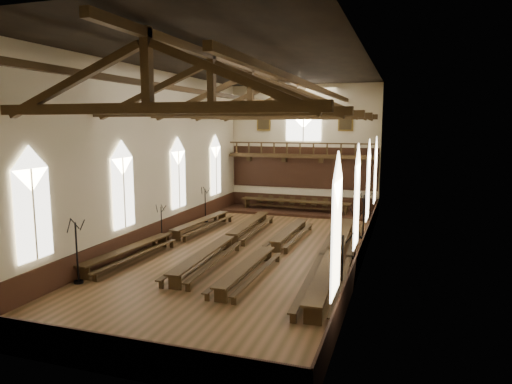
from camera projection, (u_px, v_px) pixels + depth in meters
The scene contains 21 objects.
ground at pixel (251, 252), 24.93m from camera, with size 26.00×26.00×0.00m, color brown.
room_walls at pixel (251, 133), 23.98m from camera, with size 26.00×26.00×26.00m.
wainscot_band at pixel (251, 241), 24.84m from camera, with size 12.00×26.00×1.20m.
side_windows at pixel (251, 184), 24.38m from camera, with size 11.85×19.80×4.50m.
end_window at pixel (304, 120), 35.98m from camera, with size 2.80×0.12×3.80m.
minstrels_gallery at pixel (302, 162), 36.25m from camera, with size 11.80×1.24×3.70m.
portraits at pixel (303, 122), 36.00m from camera, with size 7.75×0.09×1.45m.
roof_trusses at pixel (250, 99), 23.72m from camera, with size 11.70×25.70×2.80m.
refectory_row_a at pixel (170, 235), 26.46m from camera, with size 1.98×14.14×0.71m.
refectory_row_b at pixel (230, 238), 25.61m from camera, with size 1.74×14.41×0.75m.
refectory_row_c at pixel (272, 248), 23.87m from camera, with size 1.52×13.81×0.68m.
refectory_row_d at pixel (335, 253), 22.54m from camera, with size 1.98×15.10×0.82m.
dais at pixel (295, 212), 35.71m from camera, with size 11.40×2.93×0.20m, color #381D11.
high_table at pixel (295, 202), 35.59m from camera, with size 8.74×1.37×0.82m.
high_chairs at pixel (297, 202), 36.40m from camera, with size 6.74×0.45×0.94m.
candelabrum_left_near at pixel (78, 264), 19.85m from camera, with size 0.85×0.86×2.88m.
candelabrum_left_mid at pixel (162, 231), 26.66m from camera, with size 0.69×0.66×2.28m.
candelabrum_left_far at pixel (205, 211), 32.39m from camera, with size 0.68×0.77×2.51m.
candelabrum_right_near at pixel (342, 274), 18.81m from camera, with size 0.72×0.79×2.57m.
candelabrum_right_mid at pixel (355, 244), 23.48m from camera, with size 0.79×0.77×2.64m.
candelabrum_right_far at pixel (363, 225), 27.68m from camera, with size 0.82×0.86×2.84m.
Camera 1 is at (7.85, -22.87, 6.90)m, focal length 32.00 mm.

